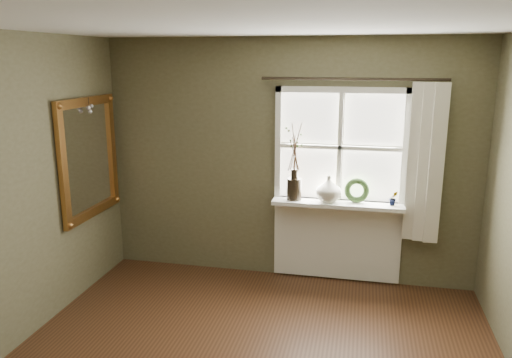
{
  "coord_description": "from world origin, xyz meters",
  "views": [
    {
      "loc": [
        0.78,
        -2.94,
        2.38
      ],
      "look_at": [
        -0.2,
        1.55,
        1.26
      ],
      "focal_mm": 35.0,
      "sensor_mm": 36.0,
      "label": 1
    }
  ],
  "objects_px": {
    "dark_jug": "(294,189)",
    "cream_vase": "(329,189)",
    "wreath": "(357,193)",
    "gilt_mirror": "(89,157)"
  },
  "relations": [
    {
      "from": "cream_vase",
      "to": "wreath",
      "type": "bearing_deg",
      "value": 7.9
    },
    {
      "from": "wreath",
      "to": "gilt_mirror",
      "type": "relative_size",
      "value": 0.21
    },
    {
      "from": "wreath",
      "to": "gilt_mirror",
      "type": "height_order",
      "value": "gilt_mirror"
    },
    {
      "from": "cream_vase",
      "to": "gilt_mirror",
      "type": "distance_m",
      "value": 2.49
    },
    {
      "from": "dark_jug",
      "to": "wreath",
      "type": "xyz_separation_m",
      "value": [
        0.65,
        0.04,
        -0.02
      ]
    },
    {
      "from": "cream_vase",
      "to": "wreath",
      "type": "distance_m",
      "value": 0.29
    },
    {
      "from": "dark_jug",
      "to": "cream_vase",
      "type": "height_order",
      "value": "cream_vase"
    },
    {
      "from": "dark_jug",
      "to": "gilt_mirror",
      "type": "distance_m",
      "value": 2.15
    },
    {
      "from": "cream_vase",
      "to": "wreath",
      "type": "relative_size",
      "value": 1.07
    },
    {
      "from": "dark_jug",
      "to": "cream_vase",
      "type": "xyz_separation_m",
      "value": [
        0.36,
        0.0,
        0.02
      ]
    }
  ]
}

